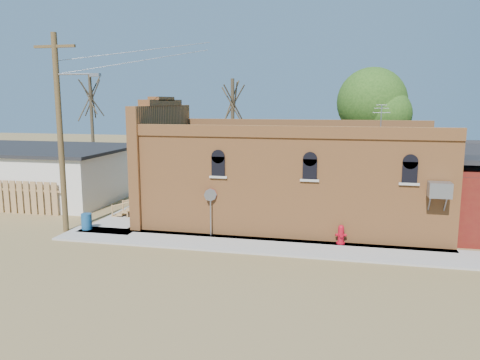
% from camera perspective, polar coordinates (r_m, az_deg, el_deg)
% --- Properties ---
extents(ground, '(120.00, 120.00, 0.00)m').
position_cam_1_polar(ground, '(19.21, -1.24, -8.70)').
color(ground, olive).
rests_on(ground, ground).
extents(sidewalk_south, '(19.00, 2.20, 0.08)m').
position_cam_1_polar(sidewalk_south, '(19.75, 3.66, -8.07)').
color(sidewalk_south, '#9E9991').
rests_on(sidewalk_south, ground).
extents(sidewalk_west, '(2.60, 10.00, 0.08)m').
position_cam_1_polar(sidewalk_west, '(26.68, -11.36, -3.56)').
color(sidewalk_west, '#9E9991').
rests_on(sidewalk_west, ground).
extents(brick_bar, '(16.40, 7.97, 6.30)m').
position_cam_1_polar(brick_bar, '(23.65, 5.81, 0.58)').
color(brick_bar, '#C1733A').
rests_on(brick_bar, ground).
extents(wood_fence, '(5.20, 0.10, 1.80)m').
position_cam_1_polar(wood_fence, '(28.00, -25.55, -1.90)').
color(wood_fence, '#A5874A').
rests_on(wood_fence, ground).
extents(utility_pole, '(3.12, 0.26, 9.00)m').
position_cam_1_polar(utility_pole, '(22.71, -21.00, 5.79)').
color(utility_pole, '#4D381F').
rests_on(utility_pole, ground).
extents(tree_bare_near, '(2.80, 2.80, 7.65)m').
position_cam_1_polar(tree_bare_near, '(31.57, -0.91, 9.49)').
color(tree_bare_near, '#463B28').
rests_on(tree_bare_near, ground).
extents(tree_bare_far, '(2.80, 2.80, 8.16)m').
position_cam_1_polar(tree_bare_far, '(36.65, -17.75, 9.68)').
color(tree_bare_far, '#463B28').
rests_on(tree_bare_far, ground).
extents(tree_leafy, '(4.40, 4.40, 8.15)m').
position_cam_1_polar(tree_leafy, '(31.24, 15.79, 9.08)').
color(tree_leafy, '#463B28').
rests_on(tree_leafy, ground).
extents(fire_hydrant, '(0.48, 0.47, 0.81)m').
position_cam_1_polar(fire_hydrant, '(20.27, 12.20, -6.51)').
color(fire_hydrant, '#A60919').
rests_on(fire_hydrant, sidewalk_south).
extents(stop_sign, '(0.52, 0.35, 2.14)m').
position_cam_1_polar(stop_sign, '(20.77, -3.63, -2.38)').
color(stop_sign, gray).
rests_on(stop_sign, sidewalk_south).
extents(trash_barrel, '(0.61, 0.61, 0.75)m').
position_cam_1_polar(trash_barrel, '(23.16, -18.20, -4.82)').
color(trash_barrel, navy).
rests_on(trash_barrel, sidewalk_west).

